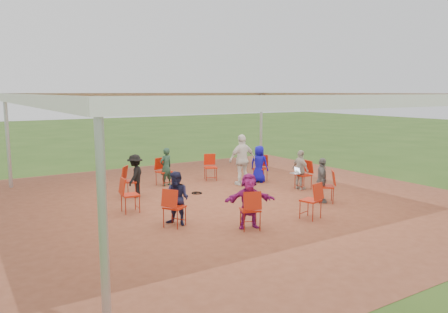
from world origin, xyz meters
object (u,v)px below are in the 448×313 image
person_seated_3 (135,176)px  person_seated_6 (322,180)px  chair_3 (164,172)px  chair_4 (131,182)px  chair_2 (211,167)px  chair_8 (311,201)px  person_seated_0 (300,170)px  chair_9 (326,187)px  person_seated_4 (177,199)px  chair_1 (260,169)px  person_seated_5 (249,201)px  chair_6 (174,207)px  chair_7 (250,210)px  standing_person (242,160)px  cable_coil (197,193)px  chair_5 (130,195)px  person_seated_1 (259,164)px  laptop (296,172)px  chair_0 (303,175)px  person_seated_2 (166,167)px

person_seated_3 → person_seated_6: 5.33m
chair_3 → chair_4: 1.72m
person_seated_6 → chair_2: bearing=53.1°
chair_8 → person_seated_3: size_ratio=0.72×
person_seated_0 → chair_9: bearing=165.9°
chair_9 → person_seated_4: (-4.40, 0.33, 0.18)m
chair_1 → person_seated_5: bearing=107.6°
chair_6 → person_seated_3: person_seated_3 is taller
chair_2 → person_seated_6: person_seated_6 is taller
chair_6 → chair_8: 3.27m
chair_1 → chair_7: size_ratio=1.00×
standing_person → cable_coil: standing_person is taller
chair_5 → standing_person: (4.29, 1.21, 0.39)m
person_seated_0 → chair_2: bearing=34.3°
person_seated_5 → person_seated_6: bearing=36.0°
chair_8 → person_seated_5: size_ratio=0.72×
person_seated_5 → cable_coil: person_seated_5 is taller
person_seated_1 → person_seated_4: same height
person_seated_1 → person_seated_6: 3.13m
chair_4 → laptop: 5.02m
chair_4 → person_seated_6: person_seated_6 is taller
chair_6 → person_seated_3: 3.21m
standing_person → laptop: size_ratio=5.53×
chair_0 → standing_person: 2.03m
chair_2 → chair_4: (-3.17, -0.83, 0.00)m
standing_person → cable_coil: 2.06m
chair_0 → person_seated_4: person_seated_4 is taller
chair_2 → chair_7: size_ratio=1.00×
cable_coil → chair_1: bearing=9.1°
person_seated_2 → cable_coil: person_seated_2 is taller
person_seated_0 → person_seated_4: bearing=108.0°
chair_1 → chair_9: 3.27m
chair_0 → chair_4: size_ratio=1.00×
person_seated_4 → chair_5: bearing=165.9°
chair_8 → person_seated_4: bearing=142.3°
chair_1 → chair_6: 5.57m
chair_1 → chair_2: (-1.33, 1.09, 0.00)m
person_seated_6 → person_seated_4: bearing=126.0°
chair_8 → standing_person: size_ratio=0.54×
chair_7 → person_seated_3: person_seated_3 is taller
person_seated_1 → person_seated_2: same height
chair_1 → person_seated_1: person_seated_1 is taller
person_seated_1 → person_seated_3: bearing=54.0°
person_seated_2 → standing_person: standing_person is taller
chair_5 → cable_coil: 2.62m
chair_2 → person_seated_4: (-3.26, -4.03, 0.18)m
cable_coil → person_seated_0: bearing=-22.1°
chair_9 → person_seated_1: size_ratio=0.72×
chair_2 → person_seated_0: size_ratio=0.72×
chair_8 → person_seated_4: size_ratio=0.72×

